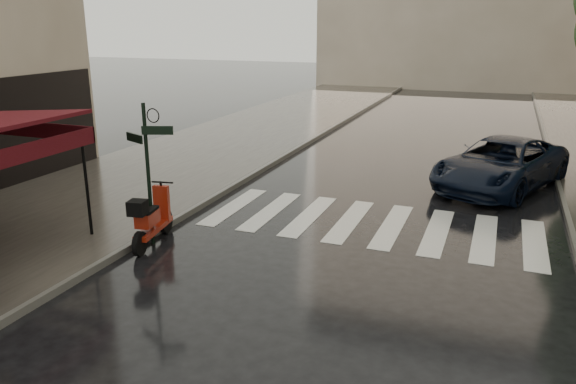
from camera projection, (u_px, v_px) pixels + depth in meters
The scene contains 8 objects.
ground at pixel (111, 317), 9.27m from camera, with size 120.00×120.00×0.00m, color black.
sidewalk_near at pixel (215, 148), 21.52m from camera, with size 6.00×60.00×0.12m, color #38332D.
curb_near at pixel (289, 154), 20.46m from camera, with size 0.12×60.00×0.16m, color #595651.
curb_far at pixel (556, 177), 17.41m from camera, with size 0.12×60.00×0.16m, color #595651.
crosswalk at pixel (371, 223), 13.60m from camera, with size 7.85×3.20×0.01m.
signpost at pixel (148, 163), 11.83m from camera, with size 1.17×0.29×3.10m.
scooter at pixel (151, 220), 12.15m from camera, with size 0.67×1.89×1.25m.
parked_car at pixel (501, 164), 16.33m from camera, with size 2.41×5.22×1.45m, color black.
Camera 1 is at (5.69, -6.67, 4.67)m, focal length 35.00 mm.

